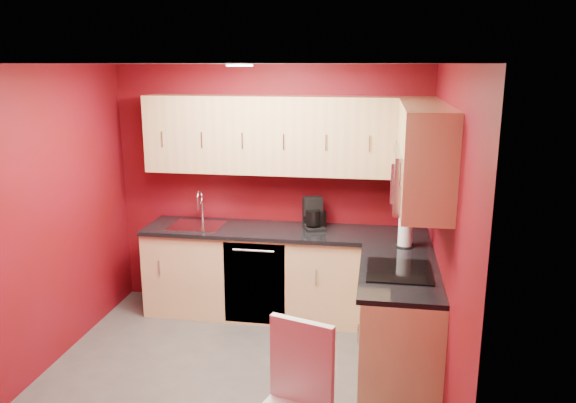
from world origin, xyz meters
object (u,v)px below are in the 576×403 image
(napkin_holder, at_px, (317,220))
(microwave, at_px, (419,179))
(sink, at_px, (197,222))
(paper_towel, at_px, (405,231))
(coffee_maker, at_px, (314,214))

(napkin_holder, bearing_deg, microwave, -51.55)
(sink, xyz_separation_m, napkin_holder, (1.20, 0.12, 0.04))
(sink, height_order, napkin_holder, sink)
(microwave, xyz_separation_m, paper_towel, (-0.05, 0.65, -0.61))
(microwave, height_order, coffee_maker, microwave)
(microwave, bearing_deg, sink, 154.40)
(sink, distance_m, paper_towel, 2.08)
(napkin_holder, bearing_deg, coffee_maker, -107.55)
(napkin_holder, relative_size, paper_towel, 0.54)
(coffee_maker, bearing_deg, sink, 162.03)
(microwave, relative_size, coffee_maker, 2.44)
(coffee_maker, bearing_deg, napkin_holder, 52.08)
(microwave, height_order, napkin_holder, microwave)
(microwave, distance_m, coffee_maker, 1.51)
(coffee_maker, xyz_separation_m, paper_towel, (0.86, -0.40, -0.01))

